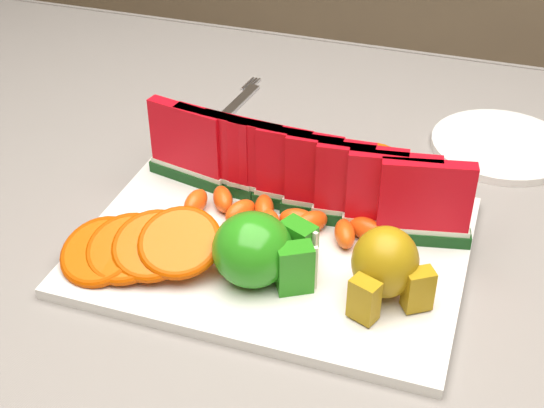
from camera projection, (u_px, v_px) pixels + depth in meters
The scene contains 11 objects.
table at pixel (291, 295), 0.91m from camera, with size 1.40×0.90×0.75m.
tablecloth at pixel (291, 254), 0.87m from camera, with size 1.53×1.03×0.20m.
platter at pixel (275, 245), 0.81m from camera, with size 0.40×0.30×0.01m.
apple_cluster at pixel (260, 251), 0.74m from camera, with size 0.11×0.09×0.07m.
pear_cluster at pixel (386, 266), 0.71m from camera, with size 0.08×0.09×0.07m.
side_plate at pixel (501, 145), 0.98m from camera, with size 0.21×0.21×0.01m.
fork at pixel (232, 108), 1.07m from camera, with size 0.03×0.20×0.00m.
watermelon_row at pixel (299, 174), 0.83m from camera, with size 0.39×0.07×0.10m.
orange_fan_front at pixel (140, 247), 0.76m from camera, with size 0.18×0.12×0.05m.
orange_fan_back at pixel (295, 158), 0.91m from camera, with size 0.28×0.10×0.04m.
tangerine_segments at pixel (278, 216), 0.82m from camera, with size 0.23×0.07×0.03m.
Camera 1 is at (0.19, -0.65, 1.27)m, focal length 50.00 mm.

